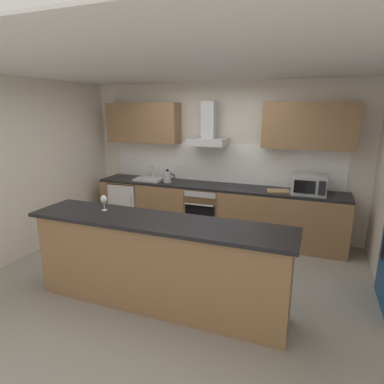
# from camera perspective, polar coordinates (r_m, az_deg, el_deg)

# --- Properties ---
(ground) EXTENTS (5.82, 4.62, 0.02)m
(ground) POSITION_cam_1_polar(r_m,az_deg,el_deg) (4.51, -1.93, -14.33)
(ground) COLOR gray
(ceiling) EXTENTS (5.82, 4.62, 0.02)m
(ceiling) POSITION_cam_1_polar(r_m,az_deg,el_deg) (3.98, -2.26, 20.94)
(ceiling) COLOR white
(wall_back) EXTENTS (5.82, 0.12, 2.60)m
(wall_back) POSITION_cam_1_polar(r_m,az_deg,el_deg) (5.79, 5.21, 5.81)
(wall_back) COLOR silver
(wall_back) RESTS_ON ground
(wall_left) EXTENTS (0.12, 4.62, 2.60)m
(wall_left) POSITION_cam_1_polar(r_m,az_deg,el_deg) (5.49, -26.62, 3.89)
(wall_left) COLOR silver
(wall_left) RESTS_ON ground
(backsplash_tile) EXTENTS (4.10, 0.02, 0.66)m
(backsplash_tile) POSITION_cam_1_polar(r_m,az_deg,el_deg) (5.73, 4.99, 5.02)
(backsplash_tile) COLOR white
(counter_back) EXTENTS (4.24, 0.60, 0.90)m
(counter_back) POSITION_cam_1_polar(r_m,az_deg,el_deg) (5.62, 3.95, -3.31)
(counter_back) COLOR olive
(counter_back) RESTS_ON ground
(counter_island) EXTENTS (2.93, 0.64, 1.01)m
(counter_island) POSITION_cam_1_polar(r_m,az_deg,el_deg) (3.67, -5.99, -12.27)
(counter_island) COLOR olive
(counter_island) RESTS_ON ground
(upper_cabinets) EXTENTS (4.19, 0.32, 0.70)m
(upper_cabinets) POSITION_cam_1_polar(r_m,az_deg,el_deg) (5.51, 4.68, 11.77)
(upper_cabinets) COLOR olive
(oven) EXTENTS (0.60, 0.62, 0.80)m
(oven) POSITION_cam_1_polar(r_m,az_deg,el_deg) (5.64, 2.32, -3.12)
(oven) COLOR slate
(oven) RESTS_ON ground
(refrigerator) EXTENTS (0.58, 0.60, 0.85)m
(refrigerator) POSITION_cam_1_polar(r_m,az_deg,el_deg) (6.28, -10.90, -1.90)
(refrigerator) COLOR white
(refrigerator) RESTS_ON ground
(microwave) EXTENTS (0.50, 0.38, 0.30)m
(microwave) POSITION_cam_1_polar(r_m,az_deg,el_deg) (5.20, 19.87, 1.23)
(microwave) COLOR #B7BABC
(microwave) RESTS_ON counter_back
(sink) EXTENTS (0.50, 0.40, 0.26)m
(sink) POSITION_cam_1_polar(r_m,az_deg,el_deg) (5.95, -7.41, 2.35)
(sink) COLOR silver
(sink) RESTS_ON counter_back
(kettle) EXTENTS (0.29, 0.15, 0.24)m
(kettle) POSITION_cam_1_polar(r_m,az_deg,el_deg) (5.73, -4.33, 2.75)
(kettle) COLOR #B7BABC
(kettle) RESTS_ON counter_back
(range_hood) EXTENTS (0.62, 0.45, 0.72)m
(range_hood) POSITION_cam_1_polar(r_m,az_deg,el_deg) (5.52, 2.90, 10.53)
(range_hood) COLOR #B7BABC
(wine_glass) EXTENTS (0.08, 0.08, 0.18)m
(wine_glass) POSITION_cam_1_polar(r_m,az_deg,el_deg) (3.89, -15.24, -1.37)
(wine_glass) COLOR silver
(wine_glass) RESTS_ON counter_island
(chopping_board) EXTENTS (0.38, 0.29, 0.02)m
(chopping_board) POSITION_cam_1_polar(r_m,az_deg,el_deg) (5.25, 14.92, 0.19)
(chopping_board) COLOR tan
(chopping_board) RESTS_ON counter_back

